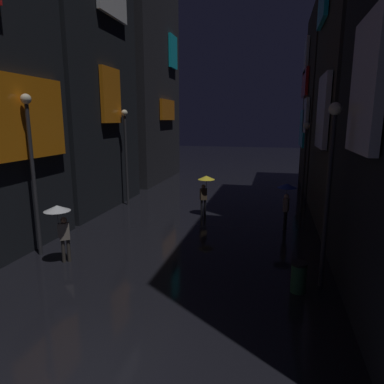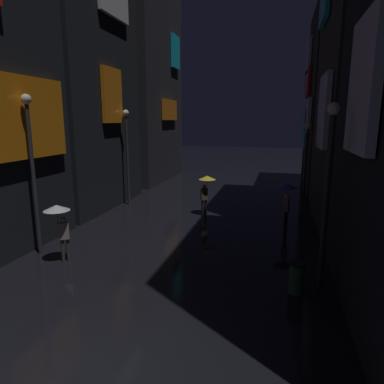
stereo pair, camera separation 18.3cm
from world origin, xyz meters
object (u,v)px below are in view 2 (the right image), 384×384
(pedestrian_near_crossing_blue, at_px, (287,194))
(trash_bin, at_px, (297,278))
(pedestrian_foreground_right_yellow, at_px, (206,184))
(pedestrian_foreground_left_clear, at_px, (59,217))
(streetlamp_right_near, at_px, (328,176))
(streetlamp_left_near, at_px, (32,158))
(streetlamp_left_far, at_px, (127,147))
(streetlamp_right_far, at_px, (306,156))

(pedestrian_near_crossing_blue, height_order, trash_bin, pedestrian_near_crossing_blue)
(pedestrian_foreground_right_yellow, bearing_deg, trash_bin, -60.12)
(pedestrian_foreground_left_clear, xyz_separation_m, streetlamp_right_near, (8.72, 0.34, 1.76))
(pedestrian_foreground_right_yellow, relative_size, trash_bin, 2.28)
(streetlamp_left_near, height_order, trash_bin, streetlamp_left_near)
(streetlamp_left_far, bearing_deg, pedestrian_foreground_right_yellow, -12.42)
(streetlamp_left_near, bearing_deg, streetlamp_left_far, 90.00)
(streetlamp_left_far, bearing_deg, pedestrian_foreground_left_clear, -81.37)
(pedestrian_foreground_right_yellow, height_order, streetlamp_left_near, streetlamp_left_near)
(pedestrian_foreground_right_yellow, xyz_separation_m, streetlamp_right_near, (5.05, -7.02, 1.76))
(pedestrian_foreground_left_clear, height_order, streetlamp_left_near, streetlamp_left_near)
(streetlamp_left_near, bearing_deg, pedestrian_foreground_right_yellow, 54.27)
(pedestrian_near_crossing_blue, distance_m, trash_bin, 6.36)
(streetlamp_right_near, bearing_deg, streetlamp_right_far, 90.00)
(pedestrian_near_crossing_blue, relative_size, trash_bin, 2.28)
(streetlamp_left_near, bearing_deg, pedestrian_near_crossing_blue, 31.50)
(pedestrian_foreground_right_yellow, height_order, pedestrian_foreground_left_clear, same)
(streetlamp_right_far, relative_size, streetlamp_left_far, 0.87)
(pedestrian_foreground_left_clear, bearing_deg, trash_bin, -1.53)
(pedestrian_foreground_right_yellow, xyz_separation_m, trash_bin, (4.35, -7.57, -1.20))
(streetlamp_right_far, bearing_deg, streetlamp_right_near, -90.00)
(streetlamp_left_near, bearing_deg, pedestrian_foreground_left_clear, -20.40)
(pedestrian_near_crossing_blue, distance_m, streetlamp_right_far, 3.75)
(streetlamp_right_far, bearing_deg, trash_bin, -94.18)
(pedestrian_foreground_left_clear, bearing_deg, streetlamp_right_near, 2.22)
(pedestrian_foreground_right_yellow, relative_size, streetlamp_left_far, 0.38)
(pedestrian_foreground_left_clear, height_order, streetlamp_right_far, streetlamp_right_far)
(streetlamp_right_near, distance_m, streetlamp_right_far, 9.02)
(streetlamp_left_far, height_order, trash_bin, streetlamp_left_far)
(streetlamp_right_far, bearing_deg, pedestrian_foreground_right_yellow, -158.43)
(streetlamp_right_near, distance_m, streetlamp_left_far, 12.88)
(pedestrian_near_crossing_blue, height_order, pedestrian_foreground_left_clear, same)
(streetlamp_left_far, bearing_deg, streetlamp_right_near, -39.04)
(streetlamp_right_far, relative_size, trash_bin, 5.23)
(streetlamp_left_near, xyz_separation_m, streetlamp_left_far, (0.00, 7.97, -0.17))
(streetlamp_left_near, distance_m, streetlamp_left_far, 7.97)
(streetlamp_left_far, distance_m, trash_bin, 13.06)
(pedestrian_foreground_right_yellow, distance_m, streetlamp_right_near, 8.83)
(streetlamp_left_near, bearing_deg, streetlamp_right_far, 41.60)
(streetlamp_right_far, height_order, streetlamp_left_far, streetlamp_left_far)
(pedestrian_foreground_right_yellow, bearing_deg, streetlamp_left_far, 167.58)
(pedestrian_near_crossing_blue, relative_size, streetlamp_left_near, 0.36)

